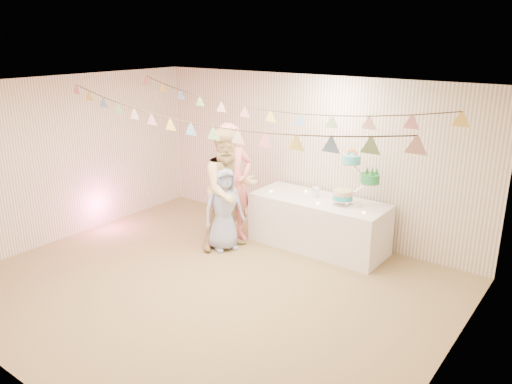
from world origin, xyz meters
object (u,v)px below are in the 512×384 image
Objects in this scene: person_adult_a at (232,184)px; person_adult_b at (229,190)px; cake_stand at (355,183)px; table at (318,223)px; person_child at (224,209)px.

person_adult_a reaches higher than person_adult_b.
table is at bearing -174.81° from cake_stand.
cake_stand is at bearing -50.93° from person_adult_a.
person_child is (-0.04, -0.09, -0.29)m from person_adult_b.
person_adult_b reaches higher than cake_stand.
cake_stand is 0.59× the size of person_child.
table is 2.70× the size of cake_stand.
person_child is (-1.69, -0.97, -0.48)m from cake_stand.
person_adult_a is at bearing -154.51° from table.
person_adult_b is 0.31m from person_child.
cake_stand is at bearing 5.19° from table.
cake_stand is at bearing -38.70° from person_adult_b.
table is 1.12× the size of person_adult_b.
person_child reaches higher than table.
person_adult_a reaches higher than person_child.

